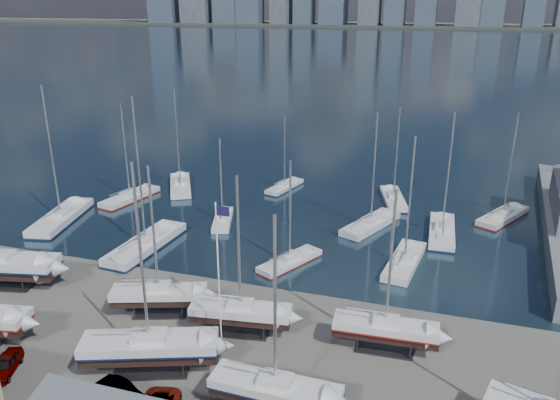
% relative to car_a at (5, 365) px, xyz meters
% --- Properties ---
extents(ground, '(1400.00, 1400.00, 0.00)m').
position_rel_car_a_xyz_m(ground, '(13.64, 8.48, -0.68)').
color(ground, '#605E59').
rests_on(ground, ground).
extents(water, '(1400.00, 600.00, 0.40)m').
position_rel_car_a_xyz_m(water, '(13.64, 318.48, -0.83)').
color(water, '#1B3140').
rests_on(water, ground).
extents(far_shore, '(1400.00, 80.00, 2.20)m').
position_rel_car_a_xyz_m(far_shore, '(13.64, 578.48, 0.42)').
color(far_shore, '#2D332D').
rests_on(far_shore, ground).
extents(sailboat_cradle_2, '(8.83, 5.01, 14.06)m').
position_rel_car_a_xyz_m(sailboat_cradle_2, '(7.21, 10.98, 1.30)').
color(sailboat_cradle_2, '#2D2D33').
rests_on(sailboat_cradle_2, ground).
extents(sailboat_cradle_3, '(10.76, 6.28, 16.74)m').
position_rel_car_a_xyz_m(sailboat_cradle_3, '(10.55, 3.55, 1.43)').
color(sailboat_cradle_3, '#2D2D33').
rests_on(sailboat_cradle_3, ground).
extents(sailboat_cradle_4, '(8.83, 3.55, 14.16)m').
position_rel_car_a_xyz_m(sailboat_cradle_4, '(15.31, 10.38, 1.31)').
color(sailboat_cradle_4, '#2D2D33').
rests_on(sailboat_cradle_4, ground).
extents(sailboat_cradle_5, '(9.19, 2.81, 14.84)m').
position_rel_car_a_xyz_m(sailboat_cradle_5, '(21.13, 1.85, 1.33)').
color(sailboat_cradle_5, '#2D2D33').
rests_on(sailboat_cradle_5, ground).
extents(sailboat_cradle_6, '(8.59, 2.79, 13.89)m').
position_rel_car_a_xyz_m(sailboat_cradle_6, '(27.37, 11.54, 1.29)').
color(sailboat_cradle_6, '#2D2D33').
rests_on(sailboat_cradle_6, ground).
extents(sailboat_moored_0, '(5.77, 12.69, 18.32)m').
position_rel_car_a_xyz_m(sailboat_moored_0, '(-15.81, 26.78, -0.36)').
color(sailboat_moored_0, black).
rests_on(sailboat_moored_0, water).
extents(sailboat_moored_1, '(4.75, 10.09, 14.55)m').
position_rel_car_a_xyz_m(sailboat_moored_1, '(-11.72, 36.49, -0.37)').
color(sailboat_moored_1, black).
rests_on(sailboat_moored_1, water).
extents(sailboat_moored_2, '(7.40, 10.50, 15.63)m').
position_rel_car_a_xyz_m(sailboat_moored_2, '(-7.15, 43.12, -0.35)').
color(sailboat_moored_2, black).
rests_on(sailboat_moored_2, water).
extents(sailboat_moored_3, '(4.36, 12.49, 18.34)m').
position_rel_car_a_xyz_m(sailboat_moored_3, '(-1.17, 22.79, -0.36)').
color(sailboat_moored_3, black).
rests_on(sailboat_moored_3, water).
extents(sailboat_moored_4, '(4.39, 7.99, 11.63)m').
position_rel_car_a_xyz_m(sailboat_moored_4, '(4.21, 32.61, -0.35)').
color(sailboat_moored_4, black).
rests_on(sailboat_moored_4, water).
extents(sailboat_moored_5, '(4.13, 8.21, 11.82)m').
position_rel_car_a_xyz_m(sailboat_moored_5, '(7.97, 47.61, -0.37)').
color(sailboat_moored_5, black).
rests_on(sailboat_moored_5, water).
extents(sailboat_moored_6, '(5.76, 8.34, 12.24)m').
position_rel_car_a_xyz_m(sailboat_moored_6, '(15.74, 23.86, -0.37)').
color(sailboat_moored_6, black).
rests_on(sailboat_moored_6, water).
extents(sailboat_moored_7, '(6.59, 10.37, 15.21)m').
position_rel_car_a_xyz_m(sailboat_moored_7, '(22.57, 36.65, -0.35)').
color(sailboat_moored_7, black).
rests_on(sailboat_moored_7, water).
extents(sailboat_moored_8, '(4.96, 9.78, 14.08)m').
position_rel_car_a_xyz_m(sailboat_moored_8, '(24.25, 46.85, -0.37)').
color(sailboat_moored_8, black).
rests_on(sailboat_moored_8, water).
extents(sailboat_moored_9, '(4.03, 10.16, 14.92)m').
position_rel_car_a_xyz_m(sailboat_moored_9, '(27.58, 27.30, -0.35)').
color(sailboat_moored_9, black).
rests_on(sailboat_moored_9, water).
extents(sailboat_moored_10, '(3.19, 10.61, 15.76)m').
position_rel_car_a_xyz_m(sailboat_moored_10, '(31.16, 36.87, -0.37)').
color(sailboat_moored_10, black).
rests_on(sailboat_moored_10, water).
extents(sailboat_moored_11, '(7.14, 9.88, 14.62)m').
position_rel_car_a_xyz_m(sailboat_moored_11, '(38.59, 44.41, -0.37)').
color(sailboat_moored_11, black).
rests_on(sailboat_moored_11, water).
extents(car_a, '(2.86, 4.28, 1.35)m').
position_rel_car_a_xyz_m(car_a, '(0.00, 0.00, 0.00)').
color(car_a, gray).
rests_on(car_a, ground).
extents(car_b, '(4.64, 2.77, 1.44)m').
position_rel_car_a_xyz_m(car_b, '(10.33, -0.27, 0.05)').
color(car_b, gray).
rests_on(car_b, ground).
extents(flagpole, '(1.14, 0.12, 12.90)m').
position_rel_car_a_xyz_m(flagpole, '(14.81, 7.52, 6.81)').
color(flagpole, white).
rests_on(flagpole, ground).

